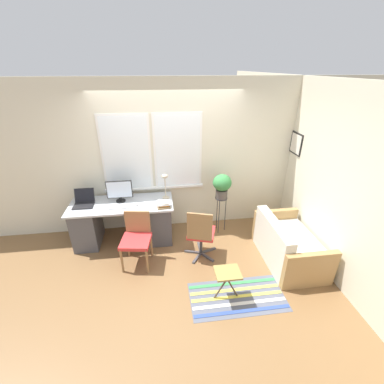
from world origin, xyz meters
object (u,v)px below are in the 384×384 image
Objects in this scene: monitor at (120,191)px; keyboard at (120,206)px; desk_chair_wooden at (136,237)px; plant_stand at (221,203)px; book_stack at (164,204)px; potted_plant at (222,185)px; desk_lamp at (165,180)px; office_chair_swivel at (201,233)px; folding_stool at (227,275)px; mouse at (137,205)px; couch_loveseat at (287,246)px; laptop at (84,202)px.

monitor is 0.28m from keyboard.
plant_stand is at bearing 33.26° from desk_chair_wooden.
monitor is at bearing 120.62° from desk_chair_wooden.
potted_plant reaches higher than book_stack.
office_chair_swivel is at bearing -56.10° from desk_lamp.
keyboard is 0.63m from desk_chair_wooden.
office_chair_swivel is 0.89m from folding_stool.
keyboard reaches higher than folding_stool.
mouse is 0.09× the size of plant_stand.
monitor reaches higher than couch_loveseat.
folding_stool is (2.08, -1.55, -0.40)m from laptop.
office_chair_swivel is 1.98× the size of folding_stool.
potted_plant is at bearing -2.99° from desk_lamp.
couch_loveseat is at bearing -47.00° from plant_stand.
office_chair_swivel is 2.06× the size of potted_plant.
keyboard is 0.72m from book_stack.
laptop is 3.41m from couch_loveseat.
book_stack is 0.32× the size of plant_stand.
couch_loveseat is at bearing -47.00° from potted_plant.
potted_plant is at bearing 0.34° from laptop.
folding_stool is at bearing -100.01° from potted_plant.
potted_plant is (0.49, 0.70, 0.49)m from office_chair_swivel.
book_stack is 1.09m from plant_stand.
laptop is 0.89m from mouse.
folding_stool is (0.72, -1.62, -0.68)m from desk_lamp.
desk_chair_wooden is at bearing 83.56° from couch_loveseat.
laptop is at bearing -175.75° from monitor.
desk_chair_wooden is at bearing -124.29° from desk_lamp.
mouse is 1.16m from office_chair_swivel.
potted_plant is at bearing -0.97° from monitor.
desk_lamp reaches higher than laptop.
plant_stand is at bearing 0.34° from laptop.
desk_chair_wooden reaches higher than mouse.
folding_stool is at bearing -66.09° from desk_lamp.
office_chair_swivel is 0.99m from potted_plant.
office_chair_swivel is 1.40m from couch_loveseat.
desk_lamp is 1.11m from plant_stand.
desk_lamp is at bearing 1.62° from monitor.
potted_plant is (2.36, 0.01, 0.17)m from laptop.
office_chair_swivel is at bearing 7.32° from desk_chair_wooden.
laptop reaches higher than folding_stool.
desk_lamp is at bearing 64.65° from desk_chair_wooden.
monitor is at bearing 4.25° from laptop.
book_stack is 0.18× the size of couch_loveseat.
folding_stool is at bearing -27.48° from desk_chair_wooden.
laptop is at bearing -179.66° from plant_stand.
office_chair_swivel is at bearing -22.48° from keyboard.
laptop is 5.10× the size of mouse.
monitor is 1.54m from office_chair_swivel.
mouse is at bearing 167.14° from book_stack.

